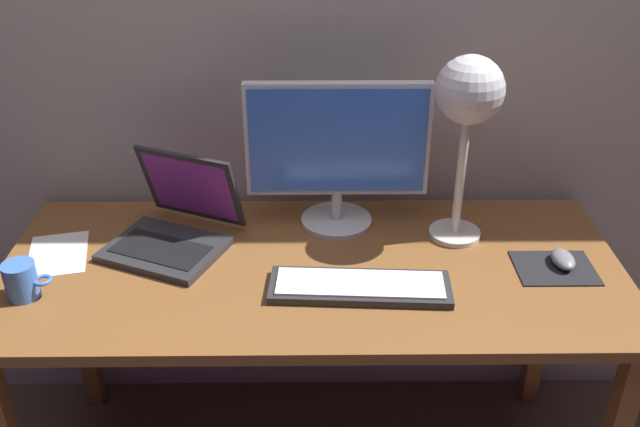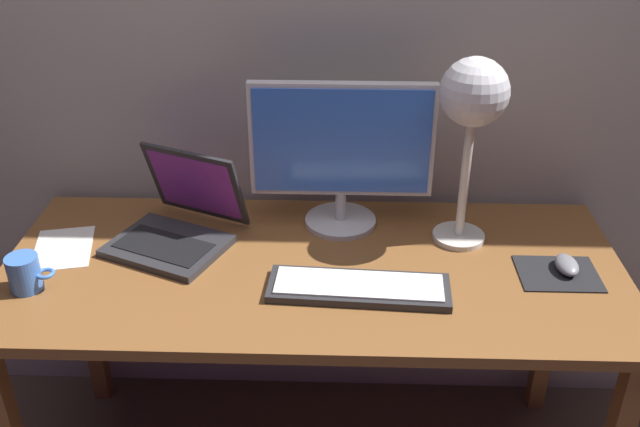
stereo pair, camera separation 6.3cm
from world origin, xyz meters
TOP-DOWN VIEW (x-y plane):
  - back_wall at (0.00, 0.40)m, footprint 4.80×0.06m
  - desk at (0.00, 0.00)m, footprint 1.60×0.70m
  - monitor at (0.07, 0.22)m, footprint 0.49×0.20m
  - keyboard_main at (0.12, -0.11)m, footprint 0.45×0.17m
  - laptop at (-0.36, 0.13)m, footprint 0.39×0.39m
  - desk_lamp at (0.39, 0.14)m, footprint 0.17×0.17m
  - mousepad at (0.62, -0.02)m, footprint 0.20×0.16m
  - mouse at (0.64, -0.01)m, footprint 0.06×0.10m
  - coffee_mug at (-0.69, -0.13)m, footprint 0.11×0.08m
  - paper_sheet_near_mouse at (-0.67, 0.06)m, footprint 0.19×0.24m

SIDE VIEW (x-z plane):
  - desk at x=0.00m, z-range 0.29..1.03m
  - paper_sheet_near_mouse at x=-0.67m, z-range 0.74..0.74m
  - mousepad at x=0.62m, z-range 0.74..0.74m
  - keyboard_main at x=0.12m, z-range 0.74..0.76m
  - mouse at x=0.64m, z-range 0.74..0.78m
  - coffee_mug at x=-0.69m, z-range 0.74..0.83m
  - laptop at x=-0.36m, z-range 0.69..0.93m
  - monitor at x=0.07m, z-range 0.76..1.18m
  - desk_lamp at x=0.39m, z-range 0.88..1.38m
  - back_wall at x=0.00m, z-range 0.00..2.60m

